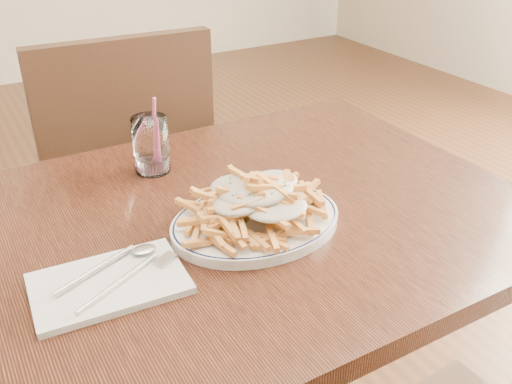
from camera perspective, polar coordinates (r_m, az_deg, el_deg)
table at (r=1.07m, az=-4.98°, el=-6.47°), size 1.20×0.80×0.75m
chair_far at (r=1.65m, az=-12.96°, el=1.33°), size 0.46×0.46×0.97m
fries_plate at (r=1.00m, az=0.00°, el=-2.97°), size 0.35×0.32×0.02m
loaded_fries at (r=0.97m, az=0.00°, el=-0.45°), size 0.28×0.24×0.08m
napkin at (r=0.89m, az=-14.49°, el=-8.85°), size 0.23×0.16×0.01m
cutlery at (r=0.89m, az=-14.70°, el=-8.19°), size 0.20×0.15×0.01m
water_glass at (r=1.20m, az=-10.42°, el=4.37°), size 0.07×0.07×0.16m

